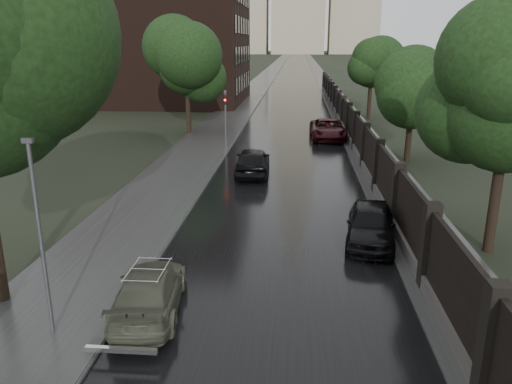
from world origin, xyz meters
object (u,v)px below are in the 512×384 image
(tree_left_far, at_px, (186,67))
(car_right_far, at_px, (328,129))
(volga_sedan, at_px, (149,291))
(lamp_post, at_px, (41,239))
(traffic_light, at_px, (226,114))
(car_right_near, at_px, (371,224))
(tree_right_a, at_px, (508,112))
(hatchback_left, at_px, (253,161))
(tree_right_c, at_px, (372,66))
(tree_right_b, at_px, (414,80))

(tree_left_far, height_order, car_right_far, tree_left_far)
(volga_sedan, bearing_deg, lamp_post, 27.61)
(traffic_light, bearing_deg, car_right_near, -65.03)
(tree_right_a, relative_size, volga_sedan, 1.65)
(tree_left_far, relative_size, tree_right_a, 1.05)
(tree_right_a, bearing_deg, hatchback_left, 133.29)
(lamp_post, distance_m, car_right_far, 28.78)
(lamp_post, xyz_separation_m, car_right_far, (8.37, 27.47, -1.91))
(tree_right_a, distance_m, traffic_light, 20.85)
(hatchback_left, relative_size, car_right_near, 1.07)
(tree_right_c, bearing_deg, traffic_light, -128.18)
(tree_right_b, distance_m, traffic_light, 12.44)
(car_right_far, bearing_deg, traffic_light, -153.68)
(tree_right_b, distance_m, lamp_post, 24.33)
(tree_right_a, xyz_separation_m, traffic_light, (-11.80, 16.99, -2.55))
(tree_left_far, bearing_deg, car_right_near, -62.11)
(car_right_far, bearing_deg, tree_left_far, 172.30)
(traffic_light, bearing_deg, tree_right_b, -14.24)
(tree_left_far, relative_size, hatchback_left, 1.62)
(car_right_near, bearing_deg, tree_right_b, 81.02)
(tree_left_far, height_order, volga_sedan, tree_left_far)
(tree_right_b, relative_size, tree_right_c, 1.00)
(tree_right_c, xyz_separation_m, traffic_light, (-11.80, -15.01, -2.55))
(traffic_light, bearing_deg, tree_right_c, 51.82)
(tree_left_far, distance_m, lamp_post, 28.73)
(volga_sedan, bearing_deg, tree_left_far, -87.16)
(volga_sedan, relative_size, car_right_near, 1.00)
(tree_right_a, xyz_separation_m, car_right_near, (-4.10, 0.46, -4.22))
(tree_right_a, xyz_separation_m, tree_right_c, (0.00, 32.00, 0.00))
(traffic_light, distance_m, volga_sedan, 22.15)
(traffic_light, relative_size, car_right_near, 0.94)
(lamp_post, relative_size, car_right_near, 1.20)
(tree_left_far, distance_m, tree_right_b, 17.45)
(tree_right_b, relative_size, hatchback_left, 1.53)
(tree_right_a, bearing_deg, car_right_near, 173.62)
(car_right_near, bearing_deg, tree_right_c, 90.46)
(car_right_far, bearing_deg, tree_right_c, 65.35)
(volga_sedan, bearing_deg, tree_right_b, -126.55)
(tree_left_far, distance_m, tree_right_a, 26.91)
(tree_left_far, bearing_deg, tree_right_b, -27.30)
(tree_left_far, bearing_deg, tree_right_c, 32.83)
(volga_sedan, bearing_deg, tree_right_a, -161.89)
(lamp_post, bearing_deg, hatchback_left, 77.60)
(hatchback_left, bearing_deg, car_right_near, 116.94)
(car_right_near, height_order, car_right_far, car_right_far)
(tree_right_a, height_order, car_right_far, tree_right_a)
(tree_left_far, height_order, car_right_near, tree_left_far)
(tree_right_b, height_order, car_right_near, tree_right_b)
(car_right_far, bearing_deg, lamp_post, -109.28)
(hatchback_left, xyz_separation_m, car_right_far, (4.77, 11.10, -0.02))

